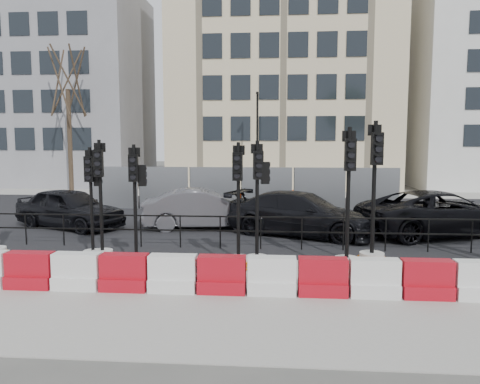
# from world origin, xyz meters

# --- Properties ---
(ground) EXTENTS (120.00, 120.00, 0.00)m
(ground) POSITION_xyz_m (0.00, 0.00, 0.00)
(ground) COLOR #51514C
(ground) RESTS_ON ground
(sidewalk_near) EXTENTS (40.00, 6.00, 0.02)m
(sidewalk_near) POSITION_xyz_m (0.00, -3.00, 0.01)
(sidewalk_near) COLOR gray
(sidewalk_near) RESTS_ON ground
(road) EXTENTS (40.00, 14.00, 0.03)m
(road) POSITION_xyz_m (0.00, 7.00, 0.01)
(road) COLOR black
(road) RESTS_ON ground
(sidewalk_far) EXTENTS (40.00, 4.00, 0.02)m
(sidewalk_far) POSITION_xyz_m (0.00, 16.00, 0.01)
(sidewalk_far) COLOR gray
(sidewalk_far) RESTS_ON ground
(building_grey) EXTENTS (11.00, 9.06, 14.00)m
(building_grey) POSITION_xyz_m (-14.00, 21.99, 7.00)
(building_grey) COLOR gray
(building_grey) RESTS_ON ground
(building_cream) EXTENTS (15.00, 10.06, 18.00)m
(building_cream) POSITION_xyz_m (2.00, 21.99, 9.00)
(building_cream) COLOR beige
(building_cream) RESTS_ON ground
(kerb_railing) EXTENTS (18.00, 0.04, 1.00)m
(kerb_railing) POSITION_xyz_m (0.00, 1.20, 0.69)
(kerb_railing) COLOR black
(kerb_railing) RESTS_ON ground
(heras_fencing) EXTENTS (14.33, 1.72, 2.00)m
(heras_fencing) POSITION_xyz_m (-0.49, 9.71, 0.71)
(heras_fencing) COLOR gray
(heras_fencing) RESTS_ON ground
(lamp_post_far) EXTENTS (0.12, 0.56, 6.00)m
(lamp_post_far) POSITION_xyz_m (0.50, 14.98, 3.22)
(lamp_post_far) COLOR black
(lamp_post_far) RESTS_ON ground
(tree_bare_far) EXTENTS (2.00, 2.00, 9.00)m
(tree_bare_far) POSITION_xyz_m (-11.00, 15.50, 6.65)
(tree_bare_far) COLOR #473828
(tree_bare_far) RESTS_ON ground
(barrier_row) EXTENTS (12.55, 0.50, 0.80)m
(barrier_row) POSITION_xyz_m (-0.00, -2.80, 0.37)
(barrier_row) COLOR #AE0D22
(barrier_row) RESTS_ON ground
(traffic_signal_b) EXTENTS (0.60, 0.60, 3.04)m
(traffic_signal_b) POSITION_xyz_m (-3.08, -0.78, 0.73)
(traffic_signal_b) COLOR silver
(traffic_signal_b) RESTS_ON ground
(traffic_signal_c) EXTENTS (0.64, 0.64, 3.23)m
(traffic_signal_c) POSITION_xyz_m (-2.82, -0.82, 0.67)
(traffic_signal_c) COLOR silver
(traffic_signal_c) RESTS_ON ground
(traffic_signal_d) EXTENTS (0.61, 0.61, 3.12)m
(traffic_signal_d) POSITION_xyz_m (-1.80, -1.21, 0.74)
(traffic_signal_d) COLOR silver
(traffic_signal_d) RESTS_ON ground
(traffic_signal_e) EXTENTS (0.62, 0.62, 3.17)m
(traffic_signal_e) POSITION_xyz_m (0.74, -1.17, 0.65)
(traffic_signal_e) COLOR silver
(traffic_signal_e) RESTS_ON ground
(traffic_signal_f) EXTENTS (0.63, 0.63, 3.21)m
(traffic_signal_f) POSITION_xyz_m (1.20, -1.10, 0.76)
(traffic_signal_f) COLOR silver
(traffic_signal_f) RESTS_ON ground
(traffic_signal_g) EXTENTS (0.69, 0.69, 3.52)m
(traffic_signal_g) POSITION_xyz_m (3.34, -1.23, 0.73)
(traffic_signal_g) COLOR silver
(traffic_signal_g) RESTS_ON ground
(traffic_signal_h) EXTENTS (0.73, 0.73, 3.68)m
(traffic_signal_h) POSITION_xyz_m (4.03, -0.78, 0.76)
(traffic_signal_h) COLOR silver
(traffic_signal_h) RESTS_ON ground
(car_a) EXTENTS (4.96, 5.64, 1.48)m
(car_a) POSITION_xyz_m (-5.92, 4.11, 0.74)
(car_a) COLOR black
(car_a) RESTS_ON ground
(car_b) EXTENTS (3.02, 4.95, 1.46)m
(car_b) POSITION_xyz_m (-0.99, 4.38, 0.73)
(car_b) COLOR #4A4A4F
(car_b) RESTS_ON ground
(car_c) EXTENTS (5.55, 6.52, 1.48)m
(car_c) POSITION_xyz_m (2.51, 3.39, 0.74)
(car_c) COLOR black
(car_c) RESTS_ON ground
(car_d) EXTENTS (5.94, 7.08, 1.53)m
(car_d) POSITION_xyz_m (7.18, 3.80, 0.77)
(car_d) COLOR black
(car_d) RESTS_ON ground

